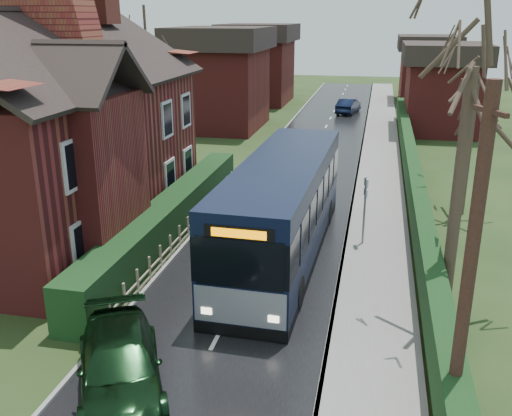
% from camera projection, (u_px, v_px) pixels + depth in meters
% --- Properties ---
extents(ground, '(140.00, 140.00, 0.00)m').
position_uv_depth(ground, '(234.00, 305.00, 17.61)').
color(ground, '#33461E').
rests_on(ground, ground).
extents(road, '(6.00, 100.00, 0.02)m').
position_uv_depth(road, '(286.00, 204.00, 26.86)').
color(road, black).
rests_on(road, ground).
extents(pavement, '(2.50, 100.00, 0.14)m').
position_uv_depth(pavement, '(378.00, 209.00, 26.00)').
color(pavement, slate).
rests_on(pavement, ground).
extents(kerb_right, '(0.12, 100.00, 0.14)m').
position_uv_depth(kerb_right, '(351.00, 208.00, 26.23)').
color(kerb_right, gray).
rests_on(kerb_right, ground).
extents(kerb_left, '(0.12, 100.00, 0.10)m').
position_uv_depth(kerb_left, '(223.00, 199.00, 27.45)').
color(kerb_left, gray).
rests_on(kerb_left, ground).
extents(front_hedge, '(1.20, 16.00, 1.60)m').
position_uv_depth(front_hedge, '(170.00, 218.00, 22.75)').
color(front_hedge, black).
rests_on(front_hedge, ground).
extents(picket_fence, '(0.10, 16.00, 0.90)m').
position_uv_depth(picket_fence, '(188.00, 228.00, 22.71)').
color(picket_fence, gray).
rests_on(picket_fence, ground).
extents(right_wall_hedge, '(0.60, 50.00, 1.80)m').
position_uv_depth(right_wall_hedge, '(415.00, 192.00, 25.38)').
color(right_wall_hedge, maroon).
rests_on(right_wall_hedge, ground).
extents(brick_house, '(9.30, 14.60, 10.30)m').
position_uv_depth(brick_house, '(47.00, 125.00, 22.34)').
color(brick_house, maroon).
rests_on(brick_house, ground).
extents(bus, '(3.06, 12.00, 3.62)m').
position_uv_depth(bus, '(282.00, 210.00, 20.62)').
color(bus, black).
rests_on(bus, ground).
extents(car_silver, '(1.74, 3.91, 1.31)m').
position_uv_depth(car_silver, '(227.00, 210.00, 24.10)').
color(car_silver, '#9F9FA4').
rests_on(car_silver, ground).
extents(car_green, '(3.84, 5.04, 1.36)m').
position_uv_depth(car_green, '(120.00, 365.00, 13.42)').
color(car_green, black).
rests_on(car_green, ground).
extents(car_distant, '(2.14, 4.31, 1.36)m').
position_uv_depth(car_distant, '(348.00, 106.00, 51.23)').
color(car_distant, '#101832').
rests_on(car_distant, ground).
extents(bus_stop_sign, '(0.18, 0.42, 2.77)m').
position_uv_depth(bus_stop_sign, '(365.00, 201.00, 21.46)').
color(bus_stop_sign, slate).
rests_on(bus_stop_sign, ground).
extents(telegraph_pole, '(0.45, 0.92, 7.51)m').
position_uv_depth(telegraph_pole, '(468.00, 282.00, 10.60)').
color(telegraph_pole, '#301C15').
rests_on(telegraph_pole, ground).
extents(tree_right_near, '(4.78, 4.78, 10.32)m').
position_uv_depth(tree_right_near, '(475.00, 47.00, 14.75)').
color(tree_right_near, '#3C2D23').
rests_on(tree_right_near, ground).
extents(tree_right_far, '(4.43, 4.43, 8.57)m').
position_uv_depth(tree_right_far, '(478.00, 68.00, 23.61)').
color(tree_right_far, '#3D2E24').
rests_on(tree_right_far, ground).
extents(tree_house_side, '(4.17, 4.17, 9.49)m').
position_uv_depth(tree_house_side, '(146.00, 42.00, 31.13)').
color(tree_house_side, '#372C20').
rests_on(tree_house_side, ground).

